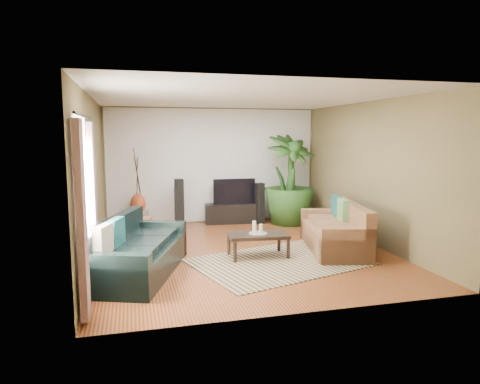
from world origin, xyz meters
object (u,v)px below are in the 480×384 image
object	(u,v)px
sofa_right	(334,227)
television	(234,191)
tv_stand	(234,213)
speaker_left	(179,204)
pedestal	(139,220)
coffee_table	(258,245)
side_table	(136,233)
sofa_left	(140,246)
potted_plant	(289,180)
vase	(138,204)
speaker_right	(260,204)

from	to	relation	value
sofa_right	television	distance (m)	3.06
tv_stand	speaker_left	world-z (taller)	speaker_left
sofa_right	pedestal	distance (m)	4.40
tv_stand	speaker_left	bearing A→B (deg)	-164.51
coffee_table	side_table	size ratio (longest dim) A/B	1.86
television	speaker_left	size ratio (longest dim) A/B	0.92
sofa_left	coffee_table	distance (m)	2.03
potted_plant	pedestal	xyz separation A→B (m)	(-3.42, 0.41, -0.86)
tv_stand	side_table	size ratio (longest dim) A/B	2.55
coffee_table	vase	bearing A→B (deg)	128.80
sofa_right	coffee_table	distance (m)	1.48
sofa_left	side_table	distance (m)	1.64
sofa_left	television	xyz separation A→B (m)	(2.25, 3.32, 0.33)
coffee_table	tv_stand	size ratio (longest dim) A/B	0.73
sofa_right	speaker_left	world-z (taller)	speaker_left
tv_stand	vase	world-z (taller)	vase
coffee_table	speaker_left	bearing A→B (deg)	116.35
vase	speaker_right	bearing A→B (deg)	-5.70
side_table	coffee_table	bearing A→B (deg)	-31.10
speaker_left	television	bearing A→B (deg)	10.07
coffee_table	television	distance (m)	2.96
sofa_left	pedestal	bearing A→B (deg)	18.62
sofa_left	coffee_table	bearing A→B (deg)	-58.66
tv_stand	potted_plant	xyz separation A→B (m)	(1.21, -0.41, 0.81)
tv_stand	speaker_right	world-z (taller)	speaker_right
speaker_left	vase	size ratio (longest dim) A/B	2.34
coffee_table	potted_plant	xyz separation A→B (m)	(1.49, 2.49, 0.84)
speaker_right	pedestal	distance (m)	2.79
pedestal	vase	size ratio (longest dim) A/B	0.78
potted_plant	side_table	distance (m)	3.80
speaker_right	potted_plant	world-z (taller)	potted_plant
pedestal	vase	distance (m)	0.35
coffee_table	vase	world-z (taller)	vase
sofa_left	pedestal	distance (m)	3.33
sofa_left	vase	world-z (taller)	sofa_left
sofa_left	side_table	world-z (taller)	sofa_left
sofa_right	speaker_right	size ratio (longest dim) A/B	2.02
tv_stand	speaker_left	distance (m)	1.38
coffee_table	pedestal	distance (m)	3.48
coffee_table	potted_plant	bearing A→B (deg)	64.17
coffee_table	sofa_right	bearing A→B (deg)	8.93
speaker_right	side_table	bearing A→B (deg)	-161.14
pedestal	side_table	xyz separation A→B (m)	(-0.07, -1.69, 0.09)
speaker_right	potted_plant	size ratio (longest dim) A/B	0.46
potted_plant	vase	bearing A→B (deg)	173.21
sofa_right	side_table	world-z (taller)	sofa_right
potted_plant	pedestal	world-z (taller)	potted_plant
sofa_left	tv_stand	size ratio (longest dim) A/B	1.61
sofa_left	sofa_right	distance (m)	3.47
television	sofa_right	bearing A→B (deg)	-67.21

